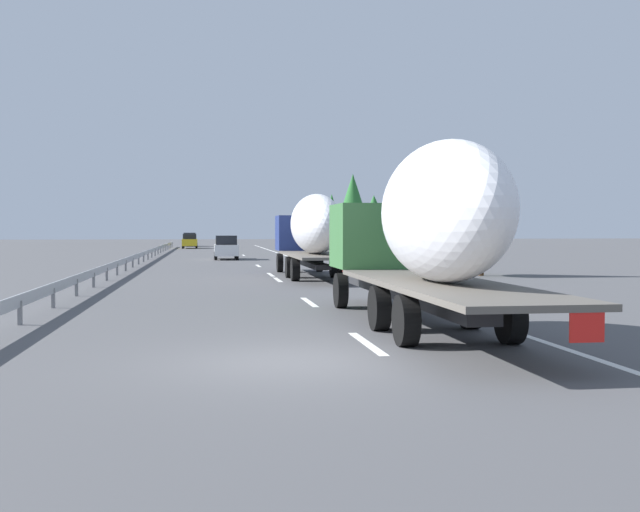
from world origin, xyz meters
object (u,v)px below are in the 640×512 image
(truck_lead, at_px, (312,230))
(car_white_van, at_px, (226,247))
(truck_trailing, at_px, (424,227))
(road_sign, at_px, (329,234))
(car_yellow_coupe, at_px, (190,241))
(car_silver_hatch, at_px, (190,239))

(truck_lead, relative_size, car_white_van, 3.04)
(truck_trailing, bearing_deg, truck_lead, 0.00)
(road_sign, bearing_deg, truck_lead, 167.70)
(truck_lead, bearing_deg, car_white_van, 8.79)
(car_yellow_coupe, xyz_separation_m, car_silver_hatch, (11.51, 0.26, 0.03))
(car_yellow_coupe, height_order, car_silver_hatch, car_silver_hatch)
(truck_lead, xyz_separation_m, car_silver_hatch, (70.42, 7.44, -1.39))
(car_silver_hatch, bearing_deg, truck_lead, -173.97)
(truck_lead, relative_size, car_yellow_coupe, 2.93)
(car_yellow_coupe, bearing_deg, truck_trailing, -174.76)
(truck_lead, distance_m, truck_trailing, 19.40)
(truck_trailing, height_order, car_yellow_coupe, truck_trailing)
(car_yellow_coupe, bearing_deg, car_white_van, -174.25)
(car_white_van, bearing_deg, car_yellow_coupe, 5.75)
(truck_lead, xyz_separation_m, car_yellow_coupe, (58.91, 7.18, -1.42))
(truck_trailing, height_order, road_sign, truck_trailing)
(car_white_van, xyz_separation_m, car_silver_hatch, (47.18, 3.85, 0.01))
(car_yellow_coupe, distance_m, car_silver_hatch, 11.52)
(car_white_van, bearing_deg, road_sign, -143.44)
(car_white_van, distance_m, road_sign, 11.29)
(car_white_van, relative_size, road_sign, 1.55)
(truck_lead, bearing_deg, truck_trailing, -180.00)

